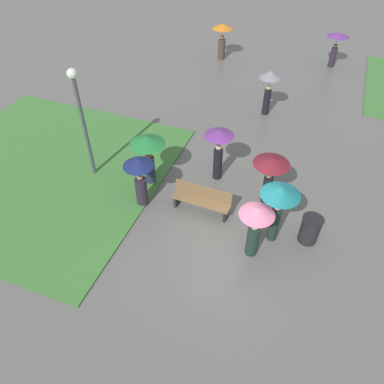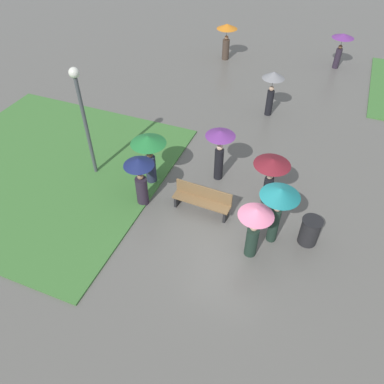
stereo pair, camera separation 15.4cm
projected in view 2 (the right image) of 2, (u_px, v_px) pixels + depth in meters
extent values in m
plane|color=#66635E|center=(231.00, 233.00, 11.30)|extent=(90.00, 90.00, 0.00)
cube|color=#427A38|center=(45.00, 168.00, 13.52)|extent=(8.49, 8.47, 0.06)
cube|color=brown|center=(201.00, 202.00, 11.68)|extent=(1.88, 0.49, 0.05)
cube|color=brown|center=(204.00, 192.00, 11.64)|extent=(1.86, 0.12, 0.45)
cube|color=#232326|center=(178.00, 199.00, 12.09)|extent=(0.10, 0.38, 0.40)
cube|color=#232326|center=(226.00, 214.00, 11.59)|extent=(0.10, 0.38, 0.40)
cylinder|color=#474C51|center=(87.00, 130.00, 12.18)|extent=(0.12, 0.12, 3.60)
sphere|color=white|center=(74.00, 73.00, 10.84)|extent=(0.32, 0.32, 0.32)
cylinder|color=#232326|center=(310.00, 231.00, 10.76)|extent=(0.55, 0.55, 0.87)
cylinder|color=black|center=(313.00, 221.00, 10.46)|extent=(0.60, 0.60, 0.03)
cylinder|color=#282D47|center=(151.00, 170.00, 12.68)|extent=(0.50, 0.50, 1.06)
sphere|color=brown|center=(150.00, 155.00, 12.25)|extent=(0.21, 0.21, 0.21)
cylinder|color=#4C4C4F|center=(149.00, 148.00, 12.06)|extent=(0.02, 0.02, 0.35)
cone|color=#237A38|center=(148.00, 140.00, 11.85)|extent=(1.16, 1.16, 0.27)
cylinder|color=black|center=(267.00, 190.00, 11.98)|extent=(0.40, 0.40, 0.98)
sphere|color=beige|center=(270.00, 176.00, 11.57)|extent=(0.20, 0.20, 0.20)
cylinder|color=#4C4C4F|center=(271.00, 169.00, 11.39)|extent=(0.02, 0.02, 0.35)
cone|color=maroon|center=(273.00, 162.00, 11.19)|extent=(1.13, 1.13, 0.22)
cylinder|color=#2D2333|center=(142.00, 191.00, 11.92)|extent=(0.45, 0.45, 1.02)
sphere|color=#997051|center=(140.00, 176.00, 11.50)|extent=(0.20, 0.20, 0.20)
cylinder|color=#4C4C4F|center=(139.00, 170.00, 11.32)|extent=(0.02, 0.02, 0.35)
cone|color=navy|center=(138.00, 162.00, 11.11)|extent=(0.94, 0.94, 0.25)
cylinder|color=black|center=(219.00, 164.00, 12.79)|extent=(0.42, 0.42, 1.20)
sphere|color=beige|center=(220.00, 147.00, 12.31)|extent=(0.21, 0.21, 0.21)
cylinder|color=#4C4C4F|center=(220.00, 140.00, 12.12)|extent=(0.02, 0.02, 0.35)
cone|color=#703389|center=(221.00, 133.00, 11.94)|extent=(0.98, 0.98, 0.19)
cylinder|color=#1E3328|center=(252.00, 242.00, 10.41)|extent=(0.44, 0.44, 1.00)
sphere|color=tan|center=(254.00, 227.00, 9.99)|extent=(0.21, 0.21, 0.21)
cylinder|color=#4C4C4F|center=(255.00, 220.00, 9.80)|extent=(0.02, 0.02, 0.35)
cone|color=pink|center=(256.00, 212.00, 9.61)|extent=(0.96, 0.96, 0.23)
cylinder|color=#1E3328|center=(274.00, 225.00, 10.72)|extent=(0.34, 0.34, 1.20)
sphere|color=tan|center=(277.00, 208.00, 10.25)|extent=(0.21, 0.21, 0.21)
cylinder|color=#4C4C4F|center=(279.00, 201.00, 10.06)|extent=(0.02, 0.02, 0.35)
cone|color=#197075|center=(281.00, 192.00, 9.85)|extent=(1.09, 1.09, 0.26)
cylinder|color=#47382D|center=(226.00, 49.00, 20.17)|extent=(0.53, 0.53, 1.05)
sphere|color=#997051|center=(226.00, 38.00, 19.74)|extent=(0.21, 0.21, 0.21)
cylinder|color=#4C4C4F|center=(227.00, 32.00, 19.55)|extent=(0.02, 0.02, 0.35)
cone|color=orange|center=(227.00, 26.00, 19.34)|extent=(1.08, 1.08, 0.25)
cylinder|color=#2D2333|center=(337.00, 58.00, 19.38)|extent=(0.39, 0.39, 1.00)
sphere|color=brown|center=(340.00, 47.00, 18.97)|extent=(0.21, 0.21, 0.21)
cylinder|color=#4C4C4F|center=(342.00, 41.00, 18.78)|extent=(0.02, 0.02, 0.35)
cone|color=#703389|center=(343.00, 36.00, 18.59)|extent=(1.09, 1.09, 0.21)
cylinder|color=black|center=(269.00, 103.00, 15.92)|extent=(0.36, 0.36, 1.12)
sphere|color=tan|center=(272.00, 88.00, 15.47)|extent=(0.21, 0.21, 0.21)
cylinder|color=#4C4C4F|center=(273.00, 82.00, 15.28)|extent=(0.02, 0.02, 0.35)
cone|color=gray|center=(274.00, 75.00, 15.06)|extent=(0.92, 0.92, 0.28)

